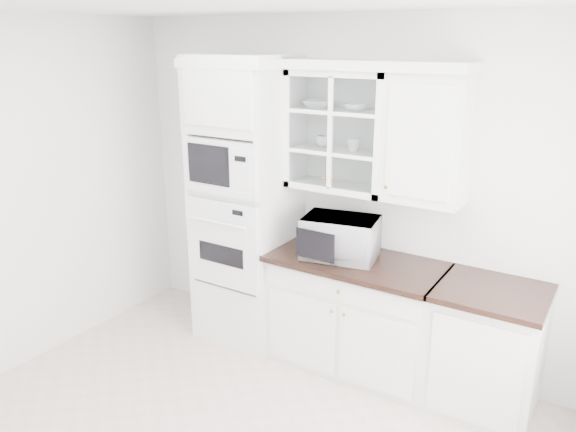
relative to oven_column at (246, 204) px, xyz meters
The scene contains 12 objects.
room_shell 1.37m from the oven_column, 52.79° to the right, with size 4.00×3.50×2.70m.
oven_column is the anchor object (origin of this frame).
base_cabinet_run 1.27m from the oven_column, ahead, with size 1.32×0.67×0.92m.
extra_base_cabinet 2.16m from the oven_column, ahead, with size 0.72×0.67×0.92m.
upper_cabinet_glass 1.03m from the oven_column, 12.10° to the left, with size 0.80×0.33×0.90m.
upper_cabinet_solid 1.60m from the oven_column, ahead, with size 0.55×0.33×0.90m, color white.
crown_molding 1.33m from the oven_column, 11.90° to the left, with size 2.14×0.38×0.07m, color white.
countertop_microwave 0.90m from the oven_column, ahead, with size 0.55×0.45×0.32m, color white.
bowl_a 1.04m from the oven_column, 15.48° to the left, with size 0.24×0.24×0.06m, color white.
bowl_b 1.24m from the oven_column, ahead, with size 0.17×0.17×0.05m, color white.
cup_a 0.86m from the oven_column, 16.50° to the left, with size 0.11×0.11×0.09m, color white.
cup_b 1.07m from the oven_column, ahead, with size 0.10×0.10×0.09m, color white.
Camera 1 is at (1.94, -2.19, 2.51)m, focal length 35.00 mm.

